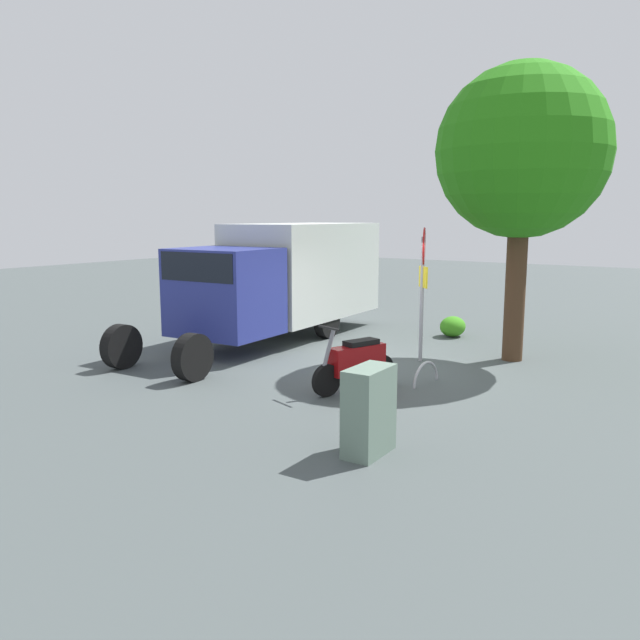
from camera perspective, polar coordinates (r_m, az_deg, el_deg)
ground_plane at (r=13.09m, az=5.86°, el=-4.14°), size 60.00×60.00×0.00m
box_truck_near at (r=15.80m, az=-3.37°, el=4.06°), size 8.08×2.58×2.85m
motorcycle at (r=11.16m, az=3.27°, el=-3.73°), size 1.75×0.79×1.20m
stop_sign at (r=13.36m, az=9.25°, el=4.17°), size 0.71×0.33×2.81m
street_tree at (r=13.91m, az=17.72°, el=14.10°), size 3.51×3.51×6.09m
utility_cabinet at (r=8.22m, az=4.42°, el=-8.16°), size 0.78×0.43×1.15m
bike_rack_hoop at (r=11.84m, az=9.48°, el=-5.67°), size 0.85×0.14×0.85m
shrub_near_sign at (r=16.48m, az=11.85°, el=-0.57°), size 0.76×0.62×0.52m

